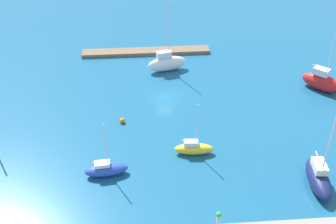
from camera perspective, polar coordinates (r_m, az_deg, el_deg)
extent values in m
plane|color=#19567F|center=(67.86, -0.40, 1.89)|extent=(160.00, 160.00, 0.00)
cube|color=brown|center=(81.60, -2.96, 8.07)|extent=(24.00, 2.64, 0.65)
sphere|color=green|center=(43.20, 6.79, -13.43)|extent=(0.56, 0.56, 0.56)
ellipsoid|color=yellow|center=(56.44, 3.48, -4.95)|extent=(5.26, 1.94, 1.49)
cube|color=silver|center=(55.77, 3.10, -4.13)|extent=(1.92, 1.08, 0.58)
cylinder|color=silver|center=(54.09, 3.90, -1.77)|extent=(0.12, 0.12, 6.26)
cylinder|color=silver|center=(55.47, 2.77, -3.78)|extent=(2.01, 0.23, 0.10)
ellipsoid|color=#2347B2|center=(53.76, -8.24, -7.67)|extent=(5.49, 2.41, 1.54)
cube|color=silver|center=(53.10, -8.79, -6.90)|extent=(2.03, 1.31, 0.50)
cylinder|color=silver|center=(51.29, -8.29, -4.45)|extent=(0.13, 0.13, 6.14)
cylinder|color=silver|center=(52.84, -9.11, -6.60)|extent=(1.90, 0.31, 0.10)
ellipsoid|color=red|center=(73.76, 19.94, 3.72)|extent=(6.67, 6.49, 2.64)
cube|color=silver|center=(73.02, 19.83, 5.12)|extent=(2.81, 2.76, 1.09)
cylinder|color=silver|center=(70.84, 21.21, 8.06)|extent=(0.16, 0.16, 10.16)
cylinder|color=silver|center=(72.82, 19.63, 5.71)|extent=(2.02, 1.91, 0.13)
ellipsoid|color=white|center=(74.99, -0.14, 6.48)|extent=(7.17, 3.50, 2.69)
cube|color=silver|center=(73.99, -0.55, 7.70)|extent=(2.69, 1.72, 1.07)
cylinder|color=silver|center=(72.35, 0.12, 10.94)|extent=(0.17, 0.17, 9.94)
cylinder|color=silver|center=(73.50, -1.08, 8.10)|extent=(3.14, 0.85, 0.13)
ellipsoid|color=#141E4C|center=(54.68, 19.45, -8.42)|extent=(2.97, 7.32, 2.12)
cube|color=silver|center=(54.11, 19.59, -6.84)|extent=(1.64, 2.68, 0.90)
cylinder|color=silver|center=(51.14, 20.68, -4.31)|extent=(0.17, 0.17, 8.48)
cylinder|color=silver|center=(54.14, 19.55, -5.97)|extent=(0.38, 2.98, 0.14)
sphere|color=orange|center=(62.42, -6.13, -1.15)|extent=(0.76, 0.76, 0.76)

